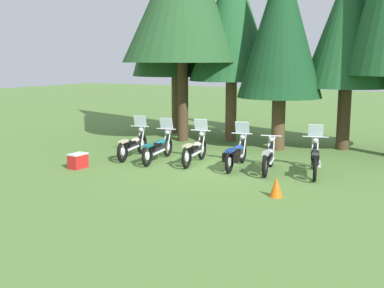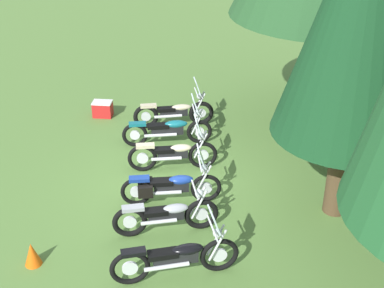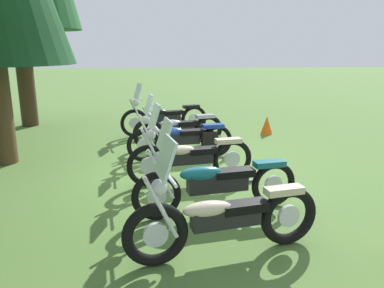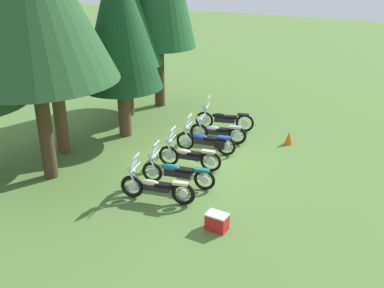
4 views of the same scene
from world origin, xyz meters
name	(u,v)px [view 1 (image 1 of 4)]	position (x,y,z in m)	size (l,w,h in m)	color
ground_plane	(215,165)	(0.00, 0.00, 0.00)	(80.00, 80.00, 0.00)	#547A38
motorcycle_0	(133,145)	(-2.97, -0.26, 0.44)	(0.75, 2.22, 1.36)	black
motorcycle_1	(159,147)	(-1.90, -0.32, 0.46)	(0.73, 2.33, 1.34)	black
motorcycle_2	(195,149)	(-0.68, -0.08, 0.46)	(0.68, 2.14, 1.36)	black
motorcycle_3	(236,153)	(0.73, -0.04, 0.46)	(0.77, 2.19, 1.35)	black
motorcycle_4	(269,158)	(1.75, 0.00, 0.43)	(0.76, 2.12, 1.00)	black
motorcycle_5	(315,158)	(3.03, 0.32, 0.47)	(0.92, 2.30, 1.37)	black
pine_tree_2	(232,19)	(-1.58, 4.50, 4.83)	(3.39, 3.39, 7.28)	brown
pine_tree_3	(281,26)	(0.78, 3.51, 4.42)	(3.02, 3.02, 6.99)	#4C3823
pine_tree_4	(349,24)	(2.81, 4.80, 4.49)	(3.14, 3.14, 6.78)	#42301E
picnic_cooler	(78,161)	(-3.46, -2.40, 0.23)	(0.39, 0.57, 0.46)	red
traffic_cone	(276,187)	(2.86, -2.41, 0.24)	(0.32, 0.32, 0.48)	#EA590F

